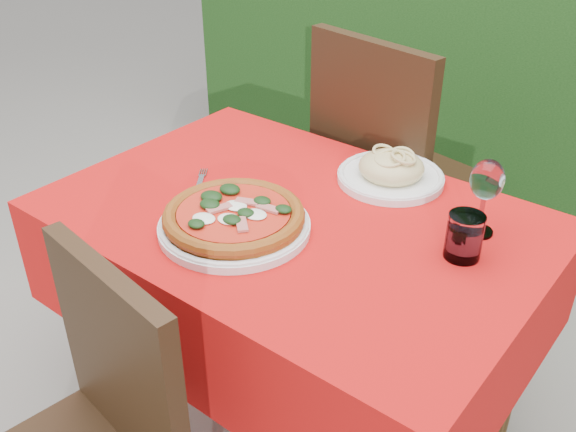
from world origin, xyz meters
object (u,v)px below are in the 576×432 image
Objects in this scene: chair_far at (388,167)px; pasta_plate at (391,171)px; fork at (198,187)px; water_glass at (464,238)px; wine_glass at (487,183)px; pizza_plate at (234,219)px.

chair_far reaches higher than pasta_plate.
fork is (-0.39, -0.37, -0.03)m from pasta_plate.
wine_glass is (-0.01, 0.12, 0.09)m from water_glass.
wine_glass reaches higher than pasta_plate.
chair_far is 0.70m from wine_glass.
pizza_plate is 1.26× the size of pasta_plate.
water_glass is (0.49, 0.24, 0.02)m from pizza_plate.
wine_glass reaches higher than water_glass.
chair_far reaches higher than pizza_plate.
chair_far is at bearing 119.92° from pasta_plate.
pizza_plate is (0.01, -0.78, 0.17)m from chair_far.
water_glass is at bearing -34.56° from pasta_plate.
chair_far reaches higher than fork.
fork is at bearing 82.87° from chair_far.
pizza_plate is at bearing 100.91° from chair_far.
pasta_plate is at bearing 69.94° from pizza_plate.
pasta_plate is 0.34m from wine_glass.
water_glass is 0.15m from wine_glass.
pizza_plate reaches higher than fork.
fork is (-0.71, -0.15, -0.05)m from water_glass.
wine_glass is at bearing -17.98° from pasta_plate.
wine_glass is at bearing 96.03° from water_glass.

